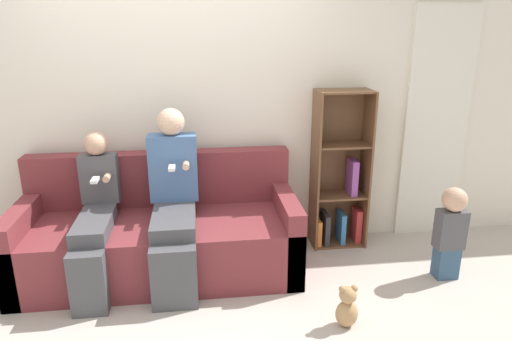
{
  "coord_description": "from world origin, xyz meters",
  "views": [
    {
      "loc": [
        0.19,
        -2.88,
        1.94
      ],
      "look_at": [
        0.64,
        0.59,
        0.82
      ],
      "focal_mm": 32.0,
      "sensor_mm": 36.0,
      "label": 1
    }
  ],
  "objects_px": {
    "teddy_bear": "(347,307)",
    "couch": "(161,236)",
    "toddler_standing": "(450,229)",
    "child_seated": "(95,214)",
    "adult_seated": "(173,196)",
    "bookshelf": "(339,181)"
  },
  "relations": [
    {
      "from": "couch",
      "to": "child_seated",
      "type": "height_order",
      "value": "child_seated"
    },
    {
      "from": "child_seated",
      "to": "bookshelf",
      "type": "bearing_deg",
      "value": 13.0
    },
    {
      "from": "child_seated",
      "to": "bookshelf",
      "type": "relative_size",
      "value": 0.81
    },
    {
      "from": "couch",
      "to": "child_seated",
      "type": "xyz_separation_m",
      "value": [
        -0.46,
        -0.15,
        0.28
      ]
    },
    {
      "from": "teddy_bear",
      "to": "toddler_standing",
      "type": "bearing_deg",
      "value": 27.43
    },
    {
      "from": "couch",
      "to": "adult_seated",
      "type": "xyz_separation_m",
      "value": [
        0.13,
        -0.1,
        0.37
      ]
    },
    {
      "from": "teddy_bear",
      "to": "couch",
      "type": "bearing_deg",
      "value": 144.26
    },
    {
      "from": "child_seated",
      "to": "toddler_standing",
      "type": "bearing_deg",
      "value": -5.37
    },
    {
      "from": "bookshelf",
      "to": "adult_seated",
      "type": "bearing_deg",
      "value": -163.76
    },
    {
      "from": "child_seated",
      "to": "bookshelf",
      "type": "height_order",
      "value": "bookshelf"
    },
    {
      "from": "adult_seated",
      "to": "bookshelf",
      "type": "bearing_deg",
      "value": 16.24
    },
    {
      "from": "adult_seated",
      "to": "child_seated",
      "type": "xyz_separation_m",
      "value": [
        -0.58,
        -0.05,
        -0.1
      ]
    },
    {
      "from": "toddler_standing",
      "to": "teddy_bear",
      "type": "height_order",
      "value": "toddler_standing"
    },
    {
      "from": "bookshelf",
      "to": "teddy_bear",
      "type": "distance_m",
      "value": 1.35
    },
    {
      "from": "toddler_standing",
      "to": "bookshelf",
      "type": "distance_m",
      "value": 1.01
    },
    {
      "from": "couch",
      "to": "toddler_standing",
      "type": "distance_m",
      "value": 2.3
    },
    {
      "from": "toddler_standing",
      "to": "teddy_bear",
      "type": "bearing_deg",
      "value": -152.57
    },
    {
      "from": "toddler_standing",
      "to": "couch",
      "type": "bearing_deg",
      "value": 169.84
    },
    {
      "from": "child_seated",
      "to": "toddler_standing",
      "type": "height_order",
      "value": "child_seated"
    },
    {
      "from": "bookshelf",
      "to": "child_seated",
      "type": "bearing_deg",
      "value": -167.0
    },
    {
      "from": "toddler_standing",
      "to": "child_seated",
      "type": "bearing_deg",
      "value": 174.63
    },
    {
      "from": "adult_seated",
      "to": "toddler_standing",
      "type": "xyz_separation_m",
      "value": [
        2.13,
        -0.3,
        -0.27
      ]
    }
  ]
}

